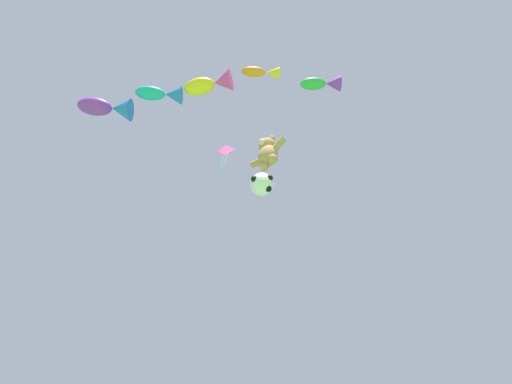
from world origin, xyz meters
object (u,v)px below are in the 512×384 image
Objects in this scene: fish_kite_goldfin at (211,84)px; diamond_kite at (226,153)px; fish_kite_tangerine at (263,72)px; teddy_bear_kite at (268,153)px; soccer_ball_kite at (262,184)px; fish_kite_emerald at (323,84)px; fish_kite_teal at (162,94)px; fish_kite_violet at (108,108)px.

fish_kite_goldfin is 0.82× the size of diamond_kite.
fish_kite_tangerine is at bearing -22.80° from diamond_kite.
teddy_bear_kite is 0.91× the size of fish_kite_goldfin.
fish_kite_emerald is (3.55, -0.24, 2.84)m from soccer_ball_kite.
fish_kite_emerald is (3.10, -0.14, 1.29)m from teddy_bear_kite.
fish_kite_tangerine is (1.60, -1.86, 2.07)m from teddy_bear_kite.
fish_kite_violet is (-1.75, -1.20, -0.45)m from fish_kite_teal.
fish_kite_emerald is 1.03× the size of fish_kite_tangerine.
diamond_kite is at bearing 157.20° from fish_kite_tangerine.
fish_kite_teal is (-4.85, -4.08, 0.31)m from fish_kite_emerald.
fish_kite_violet reaches higher than soccer_ball_kite.
teddy_bear_kite is at bearing 0.29° from diamond_kite.
fish_kite_emerald is 4.33m from fish_kite_goldfin.
soccer_ball_kite is 0.64× the size of fish_kite_emerald.
fish_kite_violet is (-3.46, -2.32, -0.43)m from fish_kite_goldfin.
fish_kite_goldfin is at bearing -48.22° from diamond_kite.
fish_kite_violet is (-6.60, -5.28, -0.14)m from fish_kite_emerald.
fish_kite_tangerine reaches higher than fish_kite_goldfin.
fish_kite_goldfin is (-0.04, -3.10, 1.57)m from teddy_bear_kite.
fish_kite_tangerine is (2.05, -1.97, 3.63)m from soccer_ball_kite.
fish_kite_goldfin reaches higher than fish_kite_violet.
fish_kite_violet is at bearing -118.96° from soccer_ball_kite.
teddy_bear_kite is 1.29× the size of fish_kite_tangerine.
fish_kite_goldfin is (-3.14, -2.96, 0.29)m from fish_kite_emerald.
fish_kite_tangerine is at bearing -49.33° from teddy_bear_kite.
soccer_ball_kite is at bearing 166.41° from teddy_bear_kite.
diamond_kite is (-2.80, -0.01, 3.23)m from teddy_bear_kite.
fish_kite_violet is (-3.50, -5.42, 1.15)m from teddy_bear_kite.
fish_kite_teal is at bearing -146.93° from fish_kite_goldfin.
soccer_ball_kite is at bearing 73.16° from fish_kite_teal.
fish_kite_tangerine is at bearing 34.86° from fish_kite_violet.
soccer_ball_kite is 4.61m from fish_kite_tangerine.
fish_kite_emerald is 2.42m from fish_kite_tangerine.
fish_kite_teal is 0.73× the size of diamond_kite.
fish_kite_tangerine is at bearing -43.93° from soccer_ball_kite.
soccer_ball_kite is 5.51m from fish_kite_teal.
fish_kite_goldfin is 4.19m from fish_kite_violet.
fish_kite_teal is 2.17m from fish_kite_violet.
fish_kite_teal is 4.63m from diamond_kite.
fish_kite_tangerine is 0.68× the size of fish_kite_violet.
fish_kite_teal is at bearing -112.59° from teddy_bear_kite.
fish_kite_teal reaches higher than soccer_ball_kite.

